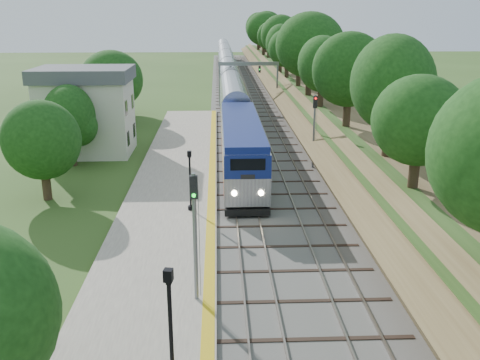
{
  "coord_description": "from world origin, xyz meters",
  "views": [
    {
      "loc": [
        -1.84,
        -19.58,
        12.87
      ],
      "look_at": [
        -0.5,
        12.15,
        2.8
      ],
      "focal_mm": 40.0,
      "sensor_mm": 36.0,
      "label": 1
    }
  ],
  "objects_px": {
    "signal_platform": "(195,224)",
    "signal_farside": "(314,124)",
    "lamppost_far": "(190,184)",
    "train": "(228,76)",
    "station_building": "(86,110)",
    "signal_gantry": "(248,72)",
    "lamppost_mid": "(171,338)"
  },
  "relations": [
    {
      "from": "station_building",
      "to": "train",
      "type": "relative_size",
      "value": 0.07
    },
    {
      "from": "signal_gantry",
      "to": "train",
      "type": "distance_m",
      "value": 17.38
    },
    {
      "from": "signal_gantry",
      "to": "lamppost_mid",
      "type": "distance_m",
      "value": 59.42
    },
    {
      "from": "station_building",
      "to": "lamppost_far",
      "type": "xyz_separation_m",
      "value": [
        10.32,
        -16.56,
        -1.93
      ]
    },
    {
      "from": "signal_platform",
      "to": "signal_farside",
      "type": "height_order",
      "value": "signal_platform"
    },
    {
      "from": "signal_farside",
      "to": "station_building",
      "type": "bearing_deg",
      "value": 163.28
    },
    {
      "from": "signal_gantry",
      "to": "signal_platform",
      "type": "xyz_separation_m",
      "value": [
        -5.37,
        -52.97,
        -0.78
      ]
    },
    {
      "from": "lamppost_far",
      "to": "signal_farside",
      "type": "distance_m",
      "value": 14.52
    },
    {
      "from": "signal_platform",
      "to": "signal_gantry",
      "type": "bearing_deg",
      "value": 84.21
    },
    {
      "from": "station_building",
      "to": "signal_gantry",
      "type": "bearing_deg",
      "value": 56.62
    },
    {
      "from": "train",
      "to": "lamppost_mid",
      "type": "xyz_separation_m",
      "value": [
        -3.49,
        -76.09,
        0.16
      ]
    },
    {
      "from": "train",
      "to": "signal_platform",
      "type": "xyz_separation_m",
      "value": [
        -2.9,
        -69.98,
        1.76
      ]
    },
    {
      "from": "lamppost_mid",
      "to": "signal_farside",
      "type": "distance_m",
      "value": 29.68
    },
    {
      "from": "lamppost_mid",
      "to": "signal_farside",
      "type": "relative_size",
      "value": 0.74
    },
    {
      "from": "signal_farside",
      "to": "lamppost_mid",
      "type": "bearing_deg",
      "value": -109.08
    },
    {
      "from": "lamppost_far",
      "to": "signal_gantry",
      "type": "bearing_deg",
      "value": 81.58
    },
    {
      "from": "station_building",
      "to": "train",
      "type": "xyz_separation_m",
      "value": [
        14.0,
        42.0,
        -1.81
      ]
    },
    {
      "from": "signal_gantry",
      "to": "signal_platform",
      "type": "bearing_deg",
      "value": -95.79
    },
    {
      "from": "lamppost_mid",
      "to": "signal_platform",
      "type": "bearing_deg",
      "value": 84.46
    },
    {
      "from": "lamppost_far",
      "to": "lamppost_mid",
      "type": "bearing_deg",
      "value": -89.39
    },
    {
      "from": "lamppost_far",
      "to": "signal_platform",
      "type": "distance_m",
      "value": 11.6
    },
    {
      "from": "lamppost_far",
      "to": "signal_farside",
      "type": "height_order",
      "value": "signal_farside"
    },
    {
      "from": "station_building",
      "to": "train",
      "type": "distance_m",
      "value": 44.31
    },
    {
      "from": "station_building",
      "to": "signal_gantry",
      "type": "xyz_separation_m",
      "value": [
        16.47,
        24.99,
        0.73
      ]
    },
    {
      "from": "signal_farside",
      "to": "lamppost_far",
      "type": "bearing_deg",
      "value": -133.28
    },
    {
      "from": "station_building",
      "to": "lamppost_mid",
      "type": "height_order",
      "value": "station_building"
    },
    {
      "from": "lamppost_far",
      "to": "train",
      "type": "bearing_deg",
      "value": 86.41
    },
    {
      "from": "signal_gantry",
      "to": "lamppost_far",
      "type": "relative_size",
      "value": 2.11
    },
    {
      "from": "lamppost_far",
      "to": "signal_farside",
      "type": "bearing_deg",
      "value": 46.72
    },
    {
      "from": "signal_platform",
      "to": "lamppost_far",
      "type": "bearing_deg",
      "value": 93.9
    },
    {
      "from": "signal_platform",
      "to": "station_building",
      "type": "bearing_deg",
      "value": 111.64
    },
    {
      "from": "lamppost_mid",
      "to": "station_building",
      "type": "bearing_deg",
      "value": 107.13
    }
  ]
}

